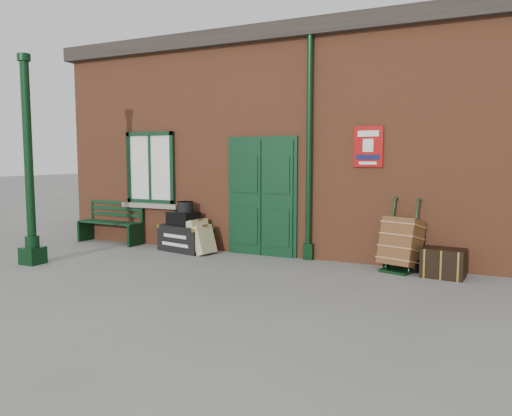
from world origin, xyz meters
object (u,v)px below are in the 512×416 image
Objects in this scene: houdini_trunk at (186,238)px; bench at (112,221)px; dark_trunk at (443,263)px; porter_trolley at (401,244)px.

bench is at bearing -171.69° from houdini_trunk.
houdini_trunk is 1.64× the size of dark_trunk.
houdini_trunk reaches higher than dark_trunk.
porter_trolley is 1.86× the size of dark_trunk.
bench is 1.48× the size of houdini_trunk.
porter_trolley is at bearing 1.64° from bench.
houdini_trunk is at bearing -176.55° from dark_trunk.
bench reaches higher than houdini_trunk.
houdini_trunk is at bearing -162.42° from porter_trolley.
houdini_trunk is (2.01, -0.14, -0.21)m from bench.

